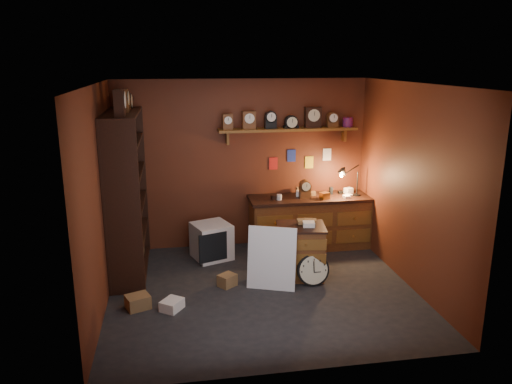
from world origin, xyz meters
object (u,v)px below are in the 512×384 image
at_px(big_round_clock, 313,270).
at_px(workbench, 310,219).
at_px(shelving_unit, 124,187).
at_px(low_cabinet, 301,249).

bearing_deg(big_round_clock, workbench, 76.33).
bearing_deg(shelving_unit, workbench, 9.87).
bearing_deg(shelving_unit, low_cabinet, -14.48).
xyz_separation_m(low_cabinet, big_round_clock, (0.10, -0.29, -0.19)).
bearing_deg(workbench, low_cabinet, -111.79).
height_order(workbench, big_round_clock, workbench).
relative_size(workbench, big_round_clock, 4.44).
relative_size(shelving_unit, workbench, 1.30).
relative_size(shelving_unit, big_round_clock, 5.77).
xyz_separation_m(workbench, big_round_clock, (-0.34, -1.40, -0.26)).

